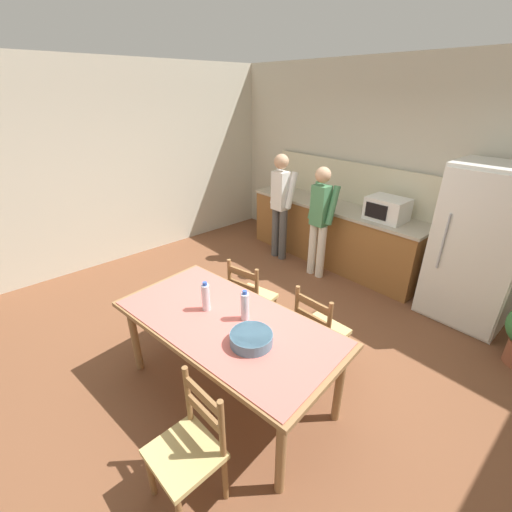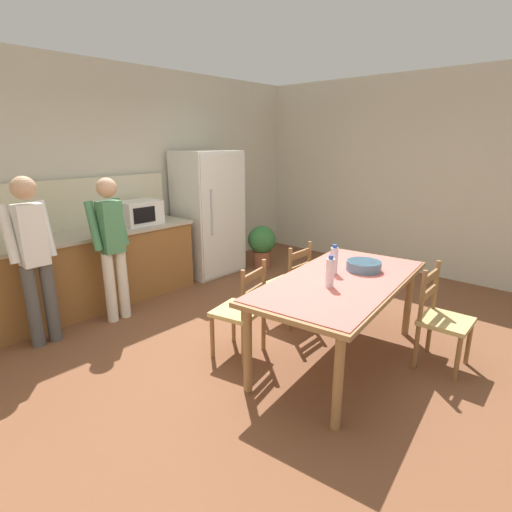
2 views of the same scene
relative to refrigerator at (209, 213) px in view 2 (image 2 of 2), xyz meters
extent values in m
plane|color=brown|center=(-1.10, -2.19, -0.91)|extent=(8.32, 8.32, 0.00)
cube|color=beige|center=(-1.10, 0.47, 0.54)|extent=(6.52, 0.12, 2.90)
cube|color=beige|center=(2.16, -2.19, 0.54)|extent=(0.12, 5.20, 2.90)
cube|color=brown|center=(-1.98, 0.04, -0.47)|extent=(2.84, 0.62, 0.88)
cube|color=#B2A893|center=(-1.98, 0.04, -0.01)|extent=(2.88, 0.66, 0.04)
cube|color=#B7BCC1|center=(-2.62, 0.04, -0.01)|extent=(0.52, 0.38, 0.02)
cube|color=beige|center=(-1.98, 0.35, 0.31)|extent=(2.84, 0.03, 0.60)
cube|color=silver|center=(0.00, 0.01, 0.00)|extent=(0.88, 0.68, 1.82)
cube|color=silver|center=(0.00, -0.34, 0.00)|extent=(0.84, 0.02, 1.75)
cylinder|color=#A5AAB2|center=(-0.26, -0.36, 0.09)|extent=(0.02, 0.02, 0.64)
cube|color=white|center=(-1.15, 0.02, 0.16)|extent=(0.50, 0.38, 0.30)
cube|color=black|center=(-1.20, -0.17, 0.16)|extent=(0.30, 0.01, 0.19)
cylinder|color=olive|center=(-1.77, -3.29, -0.54)|extent=(0.07, 0.07, 0.74)
cylinder|color=olive|center=(-0.04, -3.09, -0.54)|extent=(0.07, 0.07, 0.74)
cylinder|color=olive|center=(-1.86, -2.53, -0.54)|extent=(0.07, 0.07, 0.74)
cylinder|color=olive|center=(-0.13, -2.33, -0.54)|extent=(0.07, 0.07, 0.74)
cube|color=olive|center=(-0.95, -2.81, -0.15)|extent=(2.04, 1.19, 0.04)
cube|color=#D1665B|center=(-0.95, -2.81, -0.13)|extent=(1.96, 1.14, 0.01)
cylinder|color=silver|center=(-1.19, -2.84, 0.00)|extent=(0.07, 0.07, 0.24)
cylinder|color=#2D51B2|center=(-1.19, -2.84, 0.13)|extent=(0.04, 0.04, 0.03)
cylinder|color=silver|center=(-0.87, -2.68, 0.00)|extent=(0.07, 0.07, 0.24)
cylinder|color=#2D51B2|center=(-0.87, -2.68, 0.13)|extent=(0.04, 0.04, 0.03)
cylinder|color=slate|center=(-0.60, -2.84, -0.08)|extent=(0.32, 0.32, 0.09)
cylinder|color=slate|center=(-0.60, -2.84, -0.04)|extent=(0.31, 0.31, 0.02)
cylinder|color=olive|center=(-0.44, -1.78, -0.70)|extent=(0.04, 0.04, 0.41)
cylinder|color=olive|center=(-0.80, -1.79, -0.70)|extent=(0.04, 0.04, 0.41)
cylinder|color=olive|center=(-0.43, -2.12, -0.70)|extent=(0.04, 0.04, 0.41)
cylinder|color=olive|center=(-0.79, -2.13, -0.70)|extent=(0.04, 0.04, 0.41)
cube|color=tan|center=(-0.61, -1.95, -0.48)|extent=(0.43, 0.41, 0.04)
cylinder|color=olive|center=(-0.43, -2.12, -0.23)|extent=(0.04, 0.04, 0.46)
cylinder|color=olive|center=(-0.79, -2.13, -0.23)|extent=(0.04, 0.04, 0.46)
cube|color=olive|center=(-0.61, -2.12, -0.10)|extent=(0.36, 0.03, 0.07)
cube|color=olive|center=(-0.61, -2.12, -0.25)|extent=(0.36, 0.03, 0.07)
cylinder|color=olive|center=(-1.34, -1.85, -0.70)|extent=(0.04, 0.04, 0.41)
cylinder|color=olive|center=(-1.69, -1.93, -0.70)|extent=(0.04, 0.04, 0.41)
cylinder|color=olive|center=(-1.27, -2.18, -0.70)|extent=(0.04, 0.04, 0.41)
cylinder|color=olive|center=(-1.62, -2.26, -0.70)|extent=(0.04, 0.04, 0.41)
cube|color=tan|center=(-1.48, -2.06, -0.48)|extent=(0.49, 0.48, 0.04)
cylinder|color=olive|center=(-1.27, -2.18, -0.23)|extent=(0.04, 0.04, 0.46)
cylinder|color=olive|center=(-1.62, -2.26, -0.23)|extent=(0.04, 0.04, 0.46)
cube|color=olive|center=(-1.45, -2.22, -0.10)|extent=(0.36, 0.10, 0.07)
cube|color=olive|center=(-1.45, -2.22, -0.25)|extent=(0.36, 0.10, 0.07)
cylinder|color=olive|center=(-0.59, -3.74, -0.70)|extent=(0.04, 0.04, 0.41)
cylinder|color=olive|center=(-0.24, -3.73, -0.70)|extent=(0.04, 0.04, 0.41)
cylinder|color=olive|center=(-0.61, -3.40, -0.70)|extent=(0.04, 0.04, 0.41)
cylinder|color=olive|center=(-0.25, -3.39, -0.70)|extent=(0.04, 0.04, 0.41)
cube|color=tan|center=(-0.42, -3.56, -0.48)|extent=(0.43, 0.41, 0.04)
cylinder|color=olive|center=(-0.61, -3.40, -0.23)|extent=(0.04, 0.04, 0.46)
cylinder|color=olive|center=(-0.25, -3.39, -0.23)|extent=(0.04, 0.04, 0.46)
cube|color=olive|center=(-0.43, -3.39, -0.10)|extent=(0.36, 0.04, 0.07)
cube|color=olive|center=(-0.43, -3.39, -0.25)|extent=(0.36, 0.04, 0.07)
cylinder|color=#4C4C4C|center=(-2.70, -0.49, -0.50)|extent=(0.12, 0.12, 0.82)
cylinder|color=#4C4C4C|center=(-2.54, -0.49, -0.50)|extent=(0.12, 0.12, 0.82)
cube|color=white|center=(-2.62, -0.49, 0.20)|extent=(0.23, 0.19, 0.58)
sphere|color=tan|center=(-2.62, -0.49, 0.63)|extent=(0.22, 0.22, 0.22)
cylinder|color=white|center=(-2.78, -0.42, 0.22)|extent=(0.09, 0.22, 0.55)
cylinder|color=white|center=(-2.46, -0.42, 0.22)|extent=(0.09, 0.22, 0.55)
cylinder|color=silver|center=(-1.92, -0.51, -0.52)|extent=(0.12, 0.12, 0.79)
cylinder|color=silver|center=(-1.76, -0.51, -0.52)|extent=(0.12, 0.12, 0.79)
cube|color=#478456|center=(-1.84, -0.51, 0.16)|extent=(0.22, 0.18, 0.56)
sphere|color=tan|center=(-1.84, -0.51, 0.57)|extent=(0.21, 0.21, 0.21)
cylinder|color=#478456|center=(-1.99, -0.45, 0.18)|extent=(0.09, 0.21, 0.53)
cylinder|color=#478456|center=(-1.68, -0.45, 0.18)|extent=(0.09, 0.21, 0.53)
cylinder|color=brown|center=(0.72, -0.43, -0.78)|extent=(0.28, 0.28, 0.26)
sphere|color=#337038|center=(0.72, -0.43, -0.46)|extent=(0.44, 0.44, 0.44)
camera|label=1|loc=(0.91, -4.15, 1.58)|focal=24.00mm
camera|label=2|loc=(-3.91, -4.46, 1.04)|focal=28.00mm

